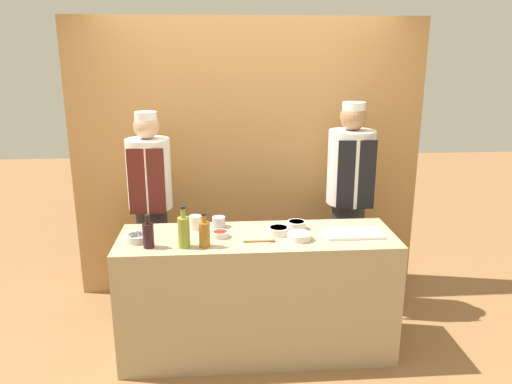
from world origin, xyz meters
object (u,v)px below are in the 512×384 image
(sauce_bowl_yellow, at_px, (279,230))
(sauce_bowl_brown, at_px, (299,236))
(sauce_bowl_red, at_px, (220,234))
(chef_left, at_px, (151,208))
(bottle_amber, at_px, (204,234))
(cup_cream, at_px, (195,222))
(chef_right, at_px, (349,200))
(sauce_bowl_green, at_px, (297,225))
(cup_steel, at_px, (219,222))
(sauce_bowl_purple, at_px, (137,238))
(bottle_oil, at_px, (184,231))
(cutting_board, at_px, (353,233))
(wooden_spoon, at_px, (263,240))
(bottle_wine, at_px, (148,235))

(sauce_bowl_yellow, bearing_deg, sauce_bowl_brown, -43.42)
(sauce_bowl_red, xyz_separation_m, chef_left, (-0.55, 0.63, -0.00))
(sauce_bowl_red, height_order, bottle_amber, bottle_amber)
(cup_cream, height_order, chef_right, chef_right)
(sauce_bowl_green, distance_m, chef_right, 0.72)
(bottle_amber, distance_m, cup_cream, 0.36)
(cup_steel, bearing_deg, chef_right, 21.38)
(sauce_bowl_purple, height_order, cup_steel, cup_steel)
(bottle_oil, xyz_separation_m, cup_cream, (0.06, 0.35, -0.06))
(sauce_bowl_purple, height_order, cutting_board, sauce_bowl_purple)
(sauce_bowl_purple, xyz_separation_m, chef_left, (0.01, 0.67, -0.00))
(bottle_amber, relative_size, wooden_spoon, 1.05)
(sauce_bowl_yellow, distance_m, wooden_spoon, 0.19)
(sauce_bowl_brown, xyz_separation_m, cup_steel, (-0.54, 0.30, 0.01))
(sauce_bowl_green, height_order, chef_right, chef_right)
(cup_cream, height_order, chef_left, chef_left)
(cup_steel, height_order, wooden_spoon, cup_steel)
(sauce_bowl_red, height_order, chef_left, chef_left)
(cup_steel, bearing_deg, cup_cream, -171.19)
(sauce_bowl_purple, distance_m, bottle_amber, 0.48)
(wooden_spoon, bearing_deg, sauce_bowl_purple, 175.04)
(cutting_board, xyz_separation_m, chef_right, (0.14, 0.65, 0.04))
(bottle_oil, bearing_deg, sauce_bowl_red, 34.61)
(sauce_bowl_red, xyz_separation_m, chef_right, (1.06, 0.63, 0.03))
(cup_cream, relative_size, chef_left, 0.06)
(cup_cream, distance_m, wooden_spoon, 0.55)
(cutting_board, xyz_separation_m, bottle_amber, (-1.03, -0.14, 0.08))
(bottle_oil, bearing_deg, bottle_wine, 176.88)
(sauce_bowl_brown, height_order, wooden_spoon, sauce_bowl_brown)
(sauce_bowl_green, xyz_separation_m, chef_left, (-1.10, 0.51, -0.01))
(sauce_bowl_red, xyz_separation_m, wooden_spoon, (0.29, -0.11, -0.01))
(sauce_bowl_yellow, bearing_deg, chef_left, 147.97)
(sauce_bowl_purple, relative_size, chef_right, 0.09)
(sauce_bowl_yellow, bearing_deg, bottle_wine, -168.21)
(sauce_bowl_brown, relative_size, bottle_wine, 0.72)
(cup_cream, xyz_separation_m, chef_left, (-0.37, 0.44, -0.03))
(sauce_bowl_yellow, distance_m, cup_cream, 0.60)
(sauce_bowl_brown, bearing_deg, chef_left, 146.44)
(cup_steel, bearing_deg, chef_left, 142.11)
(sauce_bowl_yellow, bearing_deg, cup_steel, 156.82)
(wooden_spoon, bearing_deg, cup_cream, 147.54)
(sauce_bowl_green, relative_size, chef_left, 0.08)
(bottle_wine, bearing_deg, cup_cream, 49.22)
(sauce_bowl_brown, height_order, cup_cream, cup_cream)
(cup_steel, distance_m, chef_left, 0.68)
(chef_right, bearing_deg, chef_left, 180.00)
(cup_cream, relative_size, wooden_spoon, 0.44)
(sauce_bowl_red, relative_size, sauce_bowl_brown, 0.71)
(bottle_oil, bearing_deg, sauce_bowl_purple, 158.59)
(sauce_bowl_yellow, bearing_deg, sauce_bowl_purple, -175.98)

